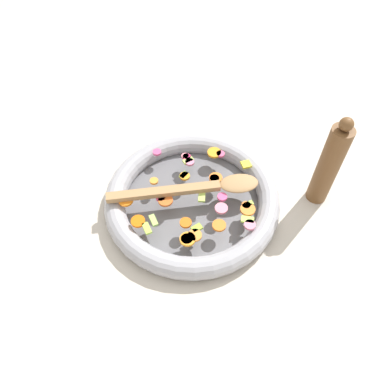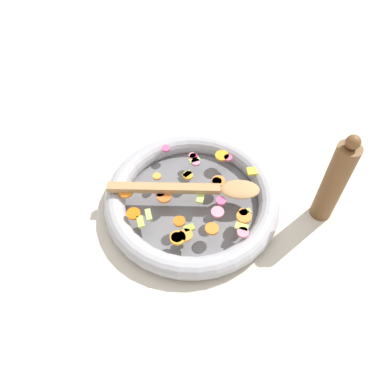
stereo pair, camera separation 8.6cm
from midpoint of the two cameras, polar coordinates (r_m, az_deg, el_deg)
The scene contains 5 objects.
ground_plane at distance 0.90m, azimuth 2.73°, elevation -2.12°, with size 4.00×4.00×0.00m, color beige.
skillet at distance 0.89m, azimuth 2.79°, elevation -1.29°, with size 0.41×0.41×0.05m.
chopped_vegetables at distance 0.85m, azimuth 3.23°, elevation -1.22°, with size 0.33×0.33×0.01m.
wooden_spoon at distance 0.85m, azimuth 4.04°, elevation 0.33°, with size 0.19×0.33×0.01m.
pepper_mill at distance 0.87m, azimuth 23.57°, elevation 1.23°, with size 0.05×0.05×0.25m.
Camera 2 is at (0.48, -0.23, 0.73)m, focal length 35.00 mm.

